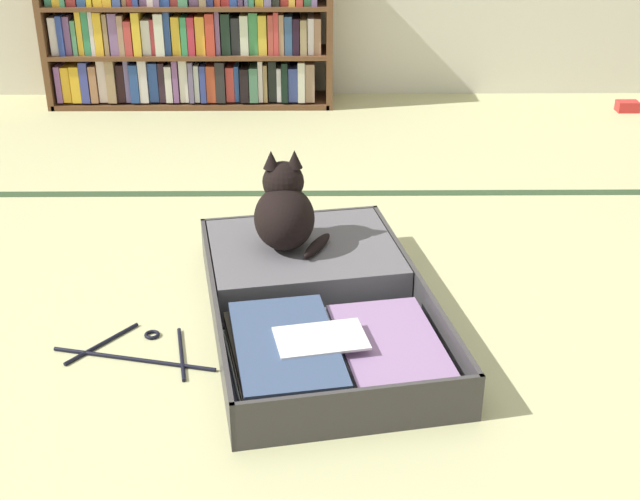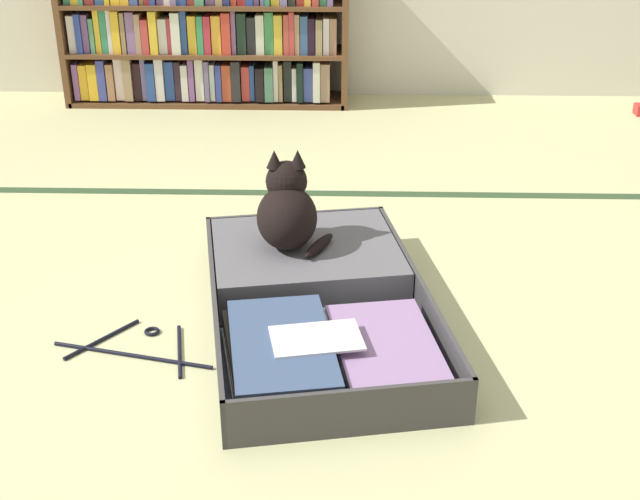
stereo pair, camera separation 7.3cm
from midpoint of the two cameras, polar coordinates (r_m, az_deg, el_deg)
name	(u,v)px [view 1 (the left image)]	position (r m, az deg, el deg)	size (l,w,h in m)	color
ground_plane	(300,352)	(2.15, -2.36, -7.00)	(10.00, 10.00, 0.00)	#C4C189
tatami_border	(303,193)	(3.09, -1.81, 3.89)	(4.80, 0.05, 0.00)	#31482A
bookshelf	(187,30)	(4.17, -9.59, 14.56)	(1.37, 0.27, 0.73)	brown
open_suitcase	(314,298)	(2.28, -1.36, -3.30)	(0.72, 1.05, 0.12)	#3C3A3B
black_cat	(285,211)	(2.38, -3.30, 2.65)	(0.23, 0.23, 0.28)	black
clothes_hanger	(140,351)	(2.20, -13.13, -6.73)	(0.43, 0.27, 0.01)	black
small_red_pouch	(627,106)	(4.31, 19.78, 9.21)	(0.10, 0.07, 0.05)	red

